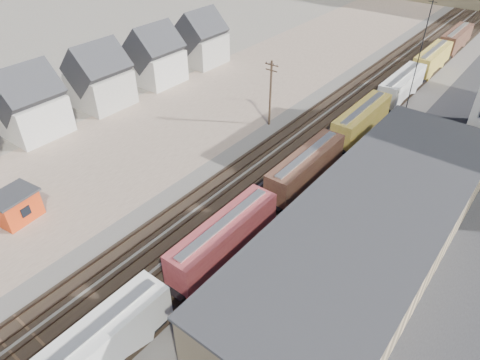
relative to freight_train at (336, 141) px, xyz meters
The scene contains 11 objects.
ground 39.70m from the freight_train, 95.51° to the right, with size 300.00×300.00×0.00m, color #6B6356.
ballast_bed 11.58m from the freight_train, 109.75° to the left, with size 18.00×200.00×0.06m, color #4C4742.
dirt_yard 23.97m from the freight_train, behind, with size 24.00×180.00×0.03m, color #796353.
asphalt_lot 18.93m from the freight_train, 13.64° to the right, with size 26.00×120.00×0.04m, color #232326.
rail_tracks 11.75m from the freight_train, 112.35° to the left, with size 11.40×200.00×0.24m.
freight_train is the anchor object (origin of this frame).
warehouse 18.27m from the freight_train, 52.20° to the right, with size 12.40×40.40×7.25m.
utility_pole_north 12.81m from the freight_train, 168.14° to the left, with size 2.20×0.32×10.00m.
radio_mast 21.65m from the freight_train, 83.90° to the left, with size 1.20×0.16×18.00m.
townhouse_row 40.49m from the freight_train, 159.12° to the right, with size 8.15×68.16×10.47m.
maintenance_shed 38.85m from the freight_train, 123.91° to the right, with size 4.16×5.10×3.45m.
Camera 1 is at (23.49, -6.10, 31.35)m, focal length 32.00 mm.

